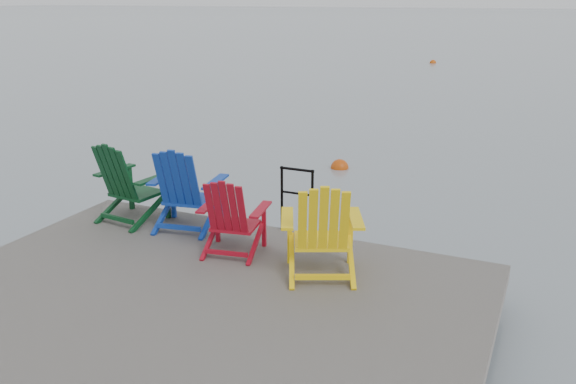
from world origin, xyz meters
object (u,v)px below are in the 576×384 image
at_px(chair_green, 128,182).
at_px(chair_red, 232,216).
at_px(buoy_b, 433,63).
at_px(buoy_a, 340,168).
at_px(chair_yellow, 322,229).
at_px(chair_blue, 185,188).
at_px(handrail, 297,194).

xyz_separation_m(chair_green, chair_red, (1.88, -0.43, -0.08)).
distance_m(chair_green, chair_red, 1.93).
bearing_deg(buoy_b, buoy_a, -83.60).
height_order(chair_green, buoy_a, chair_green).
distance_m(chair_yellow, buoy_a, 6.51).
bearing_deg(chair_yellow, buoy_a, 83.38).
distance_m(buoy_a, buoy_b, 22.79).
xyz_separation_m(chair_blue, buoy_a, (0.29, 5.48, -1.08)).
relative_size(handrail, chair_green, 0.78).
height_order(chair_blue, chair_yellow, chair_blue).
bearing_deg(chair_red, chair_yellow, -17.06).
bearing_deg(chair_blue, buoy_b, 84.80).
height_order(handrail, chair_yellow, chair_yellow).
xyz_separation_m(chair_red, chair_yellow, (1.24, -0.15, 0.08)).
xyz_separation_m(chair_yellow, buoy_a, (-1.94, 6.12, -1.08)).
bearing_deg(chair_yellow, chair_blue, 139.78).
distance_m(chair_blue, chair_yellow, 2.32).
height_order(handrail, buoy_b, handrail).
distance_m(chair_green, buoy_a, 5.77).
relative_size(chair_green, chair_blue, 0.99).
xyz_separation_m(handrail, chair_blue, (-1.43, -0.50, 0.04)).
bearing_deg(buoy_a, chair_red, -83.32).
distance_m(chair_green, chair_yellow, 3.17).
distance_m(handrail, chair_green, 2.39).
distance_m(chair_blue, buoy_a, 5.60).
height_order(chair_blue, buoy_a, chair_blue).
bearing_deg(chair_blue, handrail, 9.54).
relative_size(chair_yellow, buoy_b, 3.18).
bearing_deg(handrail, chair_blue, -160.69).
relative_size(chair_red, chair_yellow, 0.87).
distance_m(handrail, buoy_a, 5.22).
bearing_deg(buoy_b, chair_yellow, -81.16).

